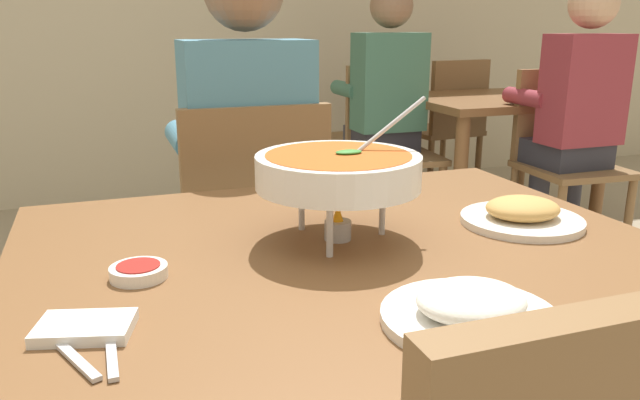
# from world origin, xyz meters

# --- Properties ---
(dining_table_main) EXTENTS (1.16, 0.97, 0.73)m
(dining_table_main) POSITION_xyz_m (0.00, 0.00, 0.62)
(dining_table_main) COLOR brown
(dining_table_main) RESTS_ON ground_plane
(chair_diner_main) EXTENTS (0.44, 0.44, 0.90)m
(chair_diner_main) POSITION_xyz_m (-0.00, 0.77, 0.51)
(chair_diner_main) COLOR brown
(chair_diner_main) RESTS_ON ground_plane
(diner_main) EXTENTS (0.40, 0.45, 1.31)m
(diner_main) POSITION_xyz_m (0.00, 0.80, 0.75)
(diner_main) COLOR #2D2D38
(diner_main) RESTS_ON ground_plane
(curry_bowl) EXTENTS (0.33, 0.30, 0.26)m
(curry_bowl) POSITION_xyz_m (0.00, 0.05, 0.85)
(curry_bowl) COLOR silver
(curry_bowl) RESTS_ON dining_table_main
(rice_plate) EXTENTS (0.24, 0.24, 0.06)m
(rice_plate) POSITION_xyz_m (0.04, -0.32, 0.75)
(rice_plate) COLOR white
(rice_plate) RESTS_ON dining_table_main
(appetizer_plate) EXTENTS (0.24, 0.24, 0.06)m
(appetizer_plate) POSITION_xyz_m (0.38, 0.01, 0.75)
(appetizer_plate) COLOR white
(appetizer_plate) RESTS_ON dining_table_main
(sauce_dish) EXTENTS (0.09, 0.09, 0.02)m
(sauce_dish) POSITION_xyz_m (-0.36, -0.01, 0.74)
(sauce_dish) COLOR white
(sauce_dish) RESTS_ON dining_table_main
(napkin_folded) EXTENTS (0.14, 0.11, 0.02)m
(napkin_folded) POSITION_xyz_m (-0.44, -0.18, 0.73)
(napkin_folded) COLOR white
(napkin_folded) RESTS_ON dining_table_main
(fork_utensil) EXTENTS (0.08, 0.16, 0.01)m
(fork_utensil) POSITION_xyz_m (-0.46, -0.23, 0.73)
(fork_utensil) COLOR silver
(fork_utensil) RESTS_ON dining_table_main
(spoon_utensil) EXTENTS (0.01, 0.17, 0.01)m
(spoon_utensil) POSITION_xyz_m (-0.41, -0.23, 0.73)
(spoon_utensil) COLOR silver
(spoon_utensil) RESTS_ON dining_table_main
(dining_table_far) EXTENTS (1.00, 0.80, 0.73)m
(dining_table_far) POSITION_xyz_m (1.71, 1.97, 0.60)
(dining_table_far) COLOR brown
(dining_table_far) RESTS_ON ground_plane
(chair_bg_left) EXTENTS (0.47, 0.47, 0.90)m
(chair_bg_left) POSITION_xyz_m (1.74, 1.48, 0.51)
(chair_bg_left) COLOR brown
(chair_bg_left) RESTS_ON ground_plane
(chair_bg_middle) EXTENTS (0.48, 0.48, 0.90)m
(chair_bg_middle) POSITION_xyz_m (1.06, 2.03, 0.51)
(chair_bg_middle) COLOR brown
(chair_bg_middle) RESTS_ON ground_plane
(chair_bg_right) EXTENTS (0.47, 0.47, 0.90)m
(chair_bg_right) POSITION_xyz_m (1.17, 2.51, 0.51)
(chair_bg_right) COLOR brown
(chair_bg_right) RESTS_ON ground_plane
(chair_bg_corner) EXTENTS (0.49, 0.49, 0.90)m
(chair_bg_corner) POSITION_xyz_m (1.71, 2.51, 0.51)
(chair_bg_corner) COLOR brown
(chair_bg_corner) RESTS_ON ground_plane
(patron_bg_left) EXTENTS (0.40, 0.45, 1.31)m
(patron_bg_left) POSITION_xyz_m (1.72, 1.39, 0.75)
(patron_bg_left) COLOR #2D2D38
(patron_bg_left) RESTS_ON ground_plane
(patron_bg_middle) EXTENTS (0.40, 0.45, 1.31)m
(patron_bg_middle) POSITION_xyz_m (1.04, 2.04, 0.75)
(patron_bg_middle) COLOR #2D2D38
(patron_bg_middle) RESTS_ON ground_plane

